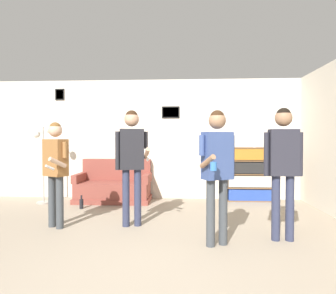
{
  "coord_description": "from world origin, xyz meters",
  "views": [
    {
      "loc": [
        0.53,
        -2.65,
        1.32
      ],
      "look_at": [
        0.25,
        2.07,
        1.22
      ],
      "focal_mm": 32.0,
      "sensor_mm": 36.0,
      "label": 1
    }
  ],
  "objects_px": {
    "bottle_on_floor": "(81,203)",
    "floor_lamp": "(43,151)",
    "couch": "(114,187)",
    "drinking_cup": "(254,145)",
    "bookshelf": "(250,174)",
    "person_spectator_near_bookshelf": "(283,159)",
    "person_player_foreground_center": "(132,154)",
    "person_player_foreground_left": "(55,164)",
    "person_watcher_holding_cup": "(217,162)"
  },
  "relations": [
    {
      "from": "drinking_cup",
      "to": "person_watcher_holding_cup",
      "type": "bearing_deg",
      "value": -111.22
    },
    {
      "from": "bottle_on_floor",
      "to": "person_player_foreground_left",
      "type": "bearing_deg",
      "value": -87.76
    },
    {
      "from": "person_spectator_near_bookshelf",
      "to": "floor_lamp",
      "type": "bearing_deg",
      "value": 153.8
    },
    {
      "from": "person_player_foreground_center",
      "to": "floor_lamp",
      "type": "bearing_deg",
      "value": 144.19
    },
    {
      "from": "person_watcher_holding_cup",
      "to": "bottle_on_floor",
      "type": "xyz_separation_m",
      "value": [
        -2.41,
        1.88,
        -0.95
      ]
    },
    {
      "from": "couch",
      "to": "floor_lamp",
      "type": "relative_size",
      "value": 0.98
    },
    {
      "from": "person_player_foreground_center",
      "to": "bottle_on_floor",
      "type": "distance_m",
      "value": 1.91
    },
    {
      "from": "floor_lamp",
      "to": "bottle_on_floor",
      "type": "distance_m",
      "value": 1.46
    },
    {
      "from": "bottle_on_floor",
      "to": "drinking_cup",
      "type": "distance_m",
      "value": 3.8
    },
    {
      "from": "couch",
      "to": "drinking_cup",
      "type": "relative_size",
      "value": 17.31
    },
    {
      "from": "person_player_foreground_center",
      "to": "person_spectator_near_bookshelf",
      "type": "xyz_separation_m",
      "value": [
        2.11,
        -0.54,
        -0.03
      ]
    },
    {
      "from": "person_player_foreground_center",
      "to": "drinking_cup",
      "type": "bearing_deg",
      "value": 41.57
    },
    {
      "from": "couch",
      "to": "person_player_foreground_left",
      "type": "xyz_separation_m",
      "value": [
        -0.41,
        -2.01,
        0.68
      ]
    },
    {
      "from": "person_player_foreground_left",
      "to": "person_spectator_near_bookshelf",
      "type": "distance_m",
      "value": 3.27
    },
    {
      "from": "floor_lamp",
      "to": "drinking_cup",
      "type": "bearing_deg",
      "value": 6.47
    },
    {
      "from": "person_player_foreground_center",
      "to": "bottle_on_floor",
      "type": "relative_size",
      "value": 6.86
    },
    {
      "from": "bottle_on_floor",
      "to": "floor_lamp",
      "type": "bearing_deg",
      "value": 155.04
    },
    {
      "from": "drinking_cup",
      "to": "person_player_foreground_center",
      "type": "bearing_deg",
      "value": -138.43
    },
    {
      "from": "bookshelf",
      "to": "person_spectator_near_bookshelf",
      "type": "bearing_deg",
      "value": -92.78
    },
    {
      "from": "person_player_foreground_left",
      "to": "person_player_foreground_center",
      "type": "bearing_deg",
      "value": 7.35
    },
    {
      "from": "couch",
      "to": "person_watcher_holding_cup",
      "type": "relative_size",
      "value": 0.94
    },
    {
      "from": "couch",
      "to": "floor_lamp",
      "type": "xyz_separation_m",
      "value": [
        -1.42,
        -0.31,
        0.8
      ]
    },
    {
      "from": "drinking_cup",
      "to": "bottle_on_floor",
      "type": "bearing_deg",
      "value": -164.72
    },
    {
      "from": "couch",
      "to": "person_spectator_near_bookshelf",
      "type": "bearing_deg",
      "value": -40.32
    },
    {
      "from": "couch",
      "to": "person_player_foreground_left",
      "type": "height_order",
      "value": "person_player_foreground_left"
    },
    {
      "from": "floor_lamp",
      "to": "drinking_cup",
      "type": "xyz_separation_m",
      "value": [
        4.48,
        0.51,
        0.12
      ]
    },
    {
      "from": "person_player_foreground_left",
      "to": "bottle_on_floor",
      "type": "height_order",
      "value": "person_player_foreground_left"
    },
    {
      "from": "couch",
      "to": "bookshelf",
      "type": "height_order",
      "value": "bookshelf"
    },
    {
      "from": "bookshelf",
      "to": "person_player_foreground_left",
      "type": "relative_size",
      "value": 0.73
    },
    {
      "from": "person_spectator_near_bookshelf",
      "to": "person_player_foreground_center",
      "type": "bearing_deg",
      "value": 165.57
    },
    {
      "from": "person_player_foreground_center",
      "to": "bottle_on_floor",
      "type": "xyz_separation_m",
      "value": [
        -1.19,
        1.1,
        -1.01
      ]
    },
    {
      "from": "couch",
      "to": "person_watcher_holding_cup",
      "type": "distance_m",
      "value": 3.37
    },
    {
      "from": "person_player_foreground_center",
      "to": "person_spectator_near_bookshelf",
      "type": "bearing_deg",
      "value": -14.43
    },
    {
      "from": "floor_lamp",
      "to": "person_spectator_near_bookshelf",
      "type": "height_order",
      "value": "person_spectator_near_bookshelf"
    },
    {
      "from": "person_spectator_near_bookshelf",
      "to": "drinking_cup",
      "type": "distance_m",
      "value": 2.62
    },
    {
      "from": "bookshelf",
      "to": "floor_lamp",
      "type": "height_order",
      "value": "floor_lamp"
    },
    {
      "from": "person_watcher_holding_cup",
      "to": "floor_lamp",
      "type": "bearing_deg",
      "value": 145.32
    },
    {
      "from": "bookshelf",
      "to": "drinking_cup",
      "type": "bearing_deg",
      "value": 0.05
    },
    {
      "from": "couch",
      "to": "person_spectator_near_bookshelf",
      "type": "relative_size",
      "value": 0.91
    },
    {
      "from": "bookshelf",
      "to": "person_watcher_holding_cup",
      "type": "height_order",
      "value": "person_watcher_holding_cup"
    },
    {
      "from": "floor_lamp",
      "to": "person_watcher_holding_cup",
      "type": "xyz_separation_m",
      "value": [
        3.37,
        -2.33,
        -0.05
      ]
    },
    {
      "from": "couch",
      "to": "person_player_foreground_left",
      "type": "relative_size",
      "value": 1.0
    },
    {
      "from": "bookshelf",
      "to": "bottle_on_floor",
      "type": "height_order",
      "value": "bookshelf"
    },
    {
      "from": "couch",
      "to": "bookshelf",
      "type": "relative_size",
      "value": 1.36
    },
    {
      "from": "couch",
      "to": "drinking_cup",
      "type": "xyz_separation_m",
      "value": [
        3.06,
        0.2,
        0.92
      ]
    },
    {
      "from": "person_watcher_holding_cup",
      "to": "person_spectator_near_bookshelf",
      "type": "height_order",
      "value": "person_spectator_near_bookshelf"
    },
    {
      "from": "bookshelf",
      "to": "person_spectator_near_bookshelf",
      "type": "relative_size",
      "value": 0.67
    },
    {
      "from": "person_player_foreground_left",
      "to": "bottle_on_floor",
      "type": "relative_size",
      "value": 6.14
    },
    {
      "from": "couch",
      "to": "drinking_cup",
      "type": "height_order",
      "value": "drinking_cup"
    },
    {
      "from": "person_spectator_near_bookshelf",
      "to": "bottle_on_floor",
      "type": "bearing_deg",
      "value": 153.45
    }
  ]
}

